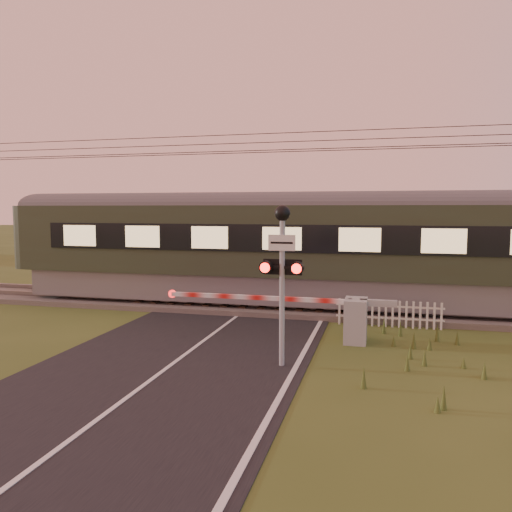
# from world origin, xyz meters

# --- Properties ---
(ground) EXTENTS (160.00, 160.00, 0.00)m
(ground) POSITION_xyz_m (0.00, 0.00, 0.00)
(ground) COLOR #3A4B1D
(ground) RESTS_ON ground
(road) EXTENTS (6.00, 140.00, 0.03)m
(road) POSITION_xyz_m (0.02, -0.23, 0.01)
(road) COLOR black
(road) RESTS_ON ground
(track_bed) EXTENTS (140.00, 3.40, 0.39)m
(track_bed) POSITION_xyz_m (0.00, 6.50, 0.07)
(track_bed) COLOR #47423D
(track_bed) RESTS_ON ground
(overhead_wires) EXTENTS (120.00, 0.62, 0.62)m
(overhead_wires) POSITION_xyz_m (0.00, 6.50, 5.72)
(overhead_wires) COLOR black
(overhead_wires) RESTS_ON ground
(boom_gate) EXTENTS (6.39, 0.89, 1.19)m
(boom_gate) POSITION_xyz_m (3.66, 2.67, 0.64)
(boom_gate) COLOR gray
(boom_gate) RESTS_ON ground
(crossing_signal) EXTENTS (0.92, 0.36, 3.60)m
(crossing_signal) POSITION_xyz_m (2.42, 0.19, 2.48)
(crossing_signal) COLOR gray
(crossing_signal) RESTS_ON ground
(picket_fence) EXTENTS (3.14, 0.07, 0.80)m
(picket_fence) POSITION_xyz_m (4.80, 4.60, 0.41)
(picket_fence) COLOR silver
(picket_fence) RESTS_ON ground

